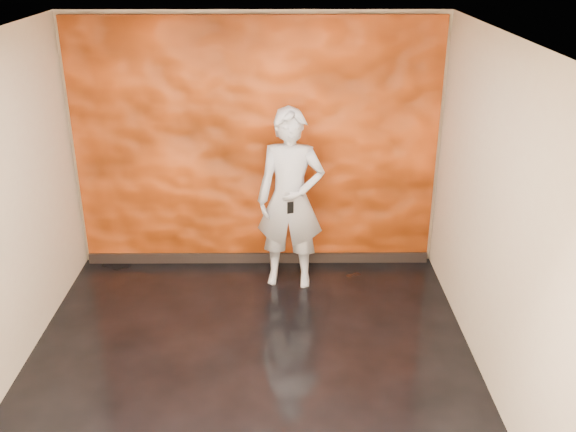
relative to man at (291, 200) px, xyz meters
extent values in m
cube|color=black|center=(-0.37, -1.47, -0.97)|extent=(4.00, 4.00, 0.01)
cube|color=#C7B196|center=(-0.37, 0.53, 0.44)|extent=(4.00, 0.02, 2.80)
cube|color=#C7B196|center=(-0.37, -3.47, 0.44)|extent=(4.00, 0.02, 2.80)
cube|color=#C7B196|center=(1.63, -1.47, 0.44)|extent=(0.02, 4.00, 2.80)
cube|color=white|center=(-0.37, -1.47, 1.84)|extent=(4.00, 4.00, 0.01)
cube|color=#F55714|center=(-0.37, 0.49, 0.42)|extent=(3.90, 0.06, 2.75)
cube|color=black|center=(-0.37, 0.45, -0.90)|extent=(3.90, 0.04, 0.12)
imported|color=#A7ABB7|center=(0.00, 0.00, 0.00)|extent=(0.75, 0.54, 1.93)
cube|color=black|center=(0.00, -0.28, 0.03)|extent=(0.07, 0.04, 0.12)
camera|label=1|loc=(-0.07, -6.15, 2.49)|focal=40.00mm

